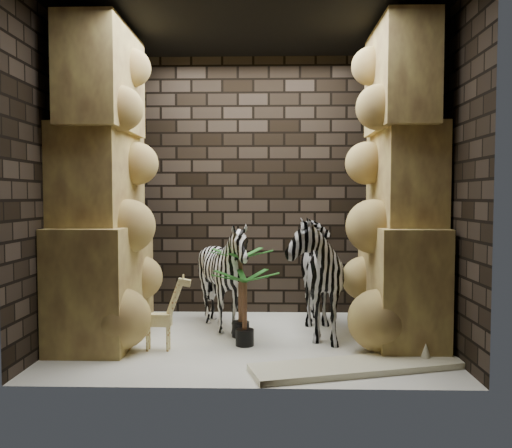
{
  "coord_description": "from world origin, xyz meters",
  "views": [
    {
      "loc": [
        0.19,
        -4.96,
        1.38
      ],
      "look_at": [
        0.06,
        0.15,
        1.11
      ],
      "focal_mm": 37.08,
      "sensor_mm": 36.0,
      "label": 1
    }
  ],
  "objects_px": {
    "giraffe_toy": "(158,311)",
    "surfboard": "(358,366)",
    "palm_front": "(241,292)",
    "palm_back": "(245,308)",
    "zebra_left": "(224,282)",
    "zebra_right": "(309,264)"
  },
  "relations": [
    {
      "from": "palm_back",
      "to": "surfboard",
      "type": "xyz_separation_m",
      "value": [
        0.93,
        -0.65,
        -0.33
      ]
    },
    {
      "from": "giraffe_toy",
      "to": "palm_back",
      "type": "height_order",
      "value": "palm_back"
    },
    {
      "from": "giraffe_toy",
      "to": "palm_front",
      "type": "xyz_separation_m",
      "value": [
        0.71,
        0.47,
        0.09
      ]
    },
    {
      "from": "palm_front",
      "to": "palm_back",
      "type": "distance_m",
      "value": 0.32
    },
    {
      "from": "giraffe_toy",
      "to": "surfboard",
      "type": "distance_m",
      "value": 1.8
    },
    {
      "from": "palm_front",
      "to": "surfboard",
      "type": "distance_m",
      "value": 1.43
    },
    {
      "from": "zebra_right",
      "to": "palm_front",
      "type": "relative_size",
      "value": 1.61
    },
    {
      "from": "zebra_left",
      "to": "palm_back",
      "type": "relative_size",
      "value": 1.59
    },
    {
      "from": "palm_back",
      "to": "zebra_right",
      "type": "bearing_deg",
      "value": 32.38
    },
    {
      "from": "palm_front",
      "to": "palm_back",
      "type": "xyz_separation_m",
      "value": [
        0.05,
        -0.3,
        -0.09
      ]
    },
    {
      "from": "zebra_left",
      "to": "palm_front",
      "type": "relative_size",
      "value": 1.27
    },
    {
      "from": "zebra_left",
      "to": "palm_front",
      "type": "distance_m",
      "value": 0.29
    },
    {
      "from": "palm_front",
      "to": "palm_back",
      "type": "bearing_deg",
      "value": -79.69
    },
    {
      "from": "zebra_left",
      "to": "palm_back",
      "type": "bearing_deg",
      "value": -46.43
    },
    {
      "from": "surfboard",
      "to": "zebra_left",
      "type": "bearing_deg",
      "value": 119.41
    },
    {
      "from": "zebra_right",
      "to": "palm_back",
      "type": "height_order",
      "value": "zebra_right"
    },
    {
      "from": "zebra_right",
      "to": "giraffe_toy",
      "type": "relative_size",
      "value": 2.02
    },
    {
      "from": "giraffe_toy",
      "to": "palm_back",
      "type": "bearing_deg",
      "value": 12.81
    },
    {
      "from": "zebra_left",
      "to": "palm_back",
      "type": "xyz_separation_m",
      "value": [
        0.23,
        -0.52,
        -0.16
      ]
    },
    {
      "from": "zebra_right",
      "to": "surfboard",
      "type": "distance_m",
      "value": 1.29
    },
    {
      "from": "giraffe_toy",
      "to": "palm_back",
      "type": "relative_size",
      "value": 1.0
    },
    {
      "from": "zebra_left",
      "to": "surfboard",
      "type": "bearing_deg",
      "value": -25.79
    }
  ]
}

